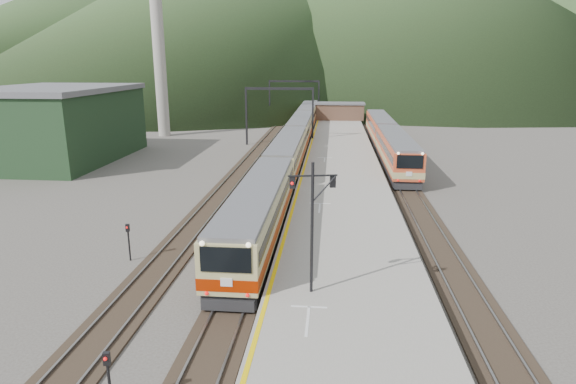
# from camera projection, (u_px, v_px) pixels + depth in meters

# --- Properties ---
(track_main) EXTENTS (2.60, 200.00, 0.23)m
(track_main) POSITION_uv_depth(u_px,v_px,m) (290.00, 167.00, 53.22)
(track_main) COLOR black
(track_main) RESTS_ON ground
(track_far) EXTENTS (2.60, 200.00, 0.23)m
(track_far) POSITION_uv_depth(u_px,v_px,m) (245.00, 167.00, 53.67)
(track_far) COLOR black
(track_far) RESTS_ON ground
(track_second) EXTENTS (2.60, 200.00, 0.23)m
(track_second) POSITION_uv_depth(u_px,v_px,m) (395.00, 170.00, 52.18)
(track_second) COLOR black
(track_second) RESTS_ON ground
(platform) EXTENTS (8.00, 100.00, 1.00)m
(platform) POSITION_uv_depth(u_px,v_px,m) (341.00, 168.00, 50.68)
(platform) COLOR gray
(platform) RESTS_ON ground
(gantry_near) EXTENTS (9.55, 0.25, 8.00)m
(gantry_near) POSITION_uv_depth(u_px,v_px,m) (279.00, 105.00, 66.44)
(gantry_near) COLOR black
(gantry_near) RESTS_ON ground
(gantry_far) EXTENTS (9.55, 0.25, 8.00)m
(gantry_far) POSITION_uv_depth(u_px,v_px,m) (294.00, 93.00, 90.45)
(gantry_far) COLOR black
(gantry_far) RESTS_ON ground
(warehouse) EXTENTS (14.50, 20.50, 8.60)m
(warehouse) POSITION_uv_depth(u_px,v_px,m) (55.00, 124.00, 56.56)
(warehouse) COLOR black
(warehouse) RESTS_ON ground
(smokestack) EXTENTS (1.80, 1.80, 30.00)m
(smokestack) POSITION_uv_depth(u_px,v_px,m) (158.00, 37.00, 72.42)
(smokestack) COLOR #9E998E
(smokestack) RESTS_ON ground
(station_shed) EXTENTS (9.40, 4.40, 3.10)m
(station_shed) POSITION_uv_depth(u_px,v_px,m) (339.00, 111.00, 88.56)
(station_shed) COLOR brown
(station_shed) RESTS_ON platform
(hill_a) EXTENTS (180.00, 180.00, 60.00)m
(hill_a) POSITION_uv_depth(u_px,v_px,m) (225.00, 13.00, 193.05)
(hill_a) COLOR #2E4223
(hill_a) RESTS_ON ground
(hill_b) EXTENTS (220.00, 220.00, 75.00)m
(hill_b) POSITION_uv_depth(u_px,v_px,m) (391.00, 3.00, 223.16)
(hill_b) COLOR #2E4223
(hill_b) RESTS_ON ground
(hill_d) EXTENTS (200.00, 200.00, 55.00)m
(hill_d) POSITION_uv_depth(u_px,v_px,m) (94.00, 29.00, 248.98)
(hill_d) COLOR #2E4223
(hill_d) RESTS_ON ground
(main_train) EXTENTS (2.86, 98.20, 3.49)m
(main_train) POSITION_uv_depth(u_px,v_px,m) (301.00, 129.00, 68.95)
(main_train) COLOR tan
(main_train) RESTS_ON track_main
(second_train) EXTENTS (2.81, 38.36, 3.44)m
(second_train) POSITION_uv_depth(u_px,v_px,m) (387.00, 138.00, 61.19)
(second_train) COLOR #C84C28
(second_train) RESTS_ON track_second
(signal_mast) EXTENTS (2.17, 0.56, 6.18)m
(signal_mast) POSITION_uv_depth(u_px,v_px,m) (312.00, 214.00, 21.56)
(signal_mast) COLOR black
(signal_mast) RESTS_ON platform
(short_signal_a) EXTENTS (0.25, 0.20, 2.27)m
(short_signal_a) POSITION_uv_depth(u_px,v_px,m) (108.00, 374.00, 15.86)
(short_signal_a) COLOR black
(short_signal_a) RESTS_ON ground
(short_signal_b) EXTENTS (0.26, 0.23, 2.27)m
(short_signal_b) POSITION_uv_depth(u_px,v_px,m) (259.00, 173.00, 44.41)
(short_signal_b) COLOR black
(short_signal_b) RESTS_ON ground
(short_signal_c) EXTENTS (0.25, 0.20, 2.27)m
(short_signal_c) POSITION_uv_depth(u_px,v_px,m) (128.00, 237.00, 28.17)
(short_signal_c) COLOR black
(short_signal_c) RESTS_ON ground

